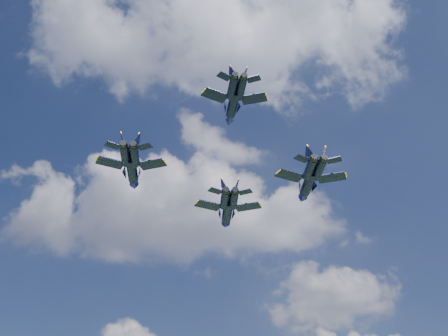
% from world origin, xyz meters
% --- Properties ---
extents(jet_lead, '(13.85, 17.97, 4.27)m').
position_xyz_m(jet_lead, '(0.05, 18.51, 59.26)').
color(jet_lead, black).
extents(jet_left, '(12.78, 16.58, 3.94)m').
position_xyz_m(jet_left, '(-16.40, 0.19, 58.54)').
color(jet_left, black).
extents(jet_right, '(13.31, 17.36, 4.11)m').
position_xyz_m(jet_right, '(15.89, 5.24, 57.64)').
color(jet_right, black).
extents(jet_slot, '(10.45, 13.79, 3.25)m').
position_xyz_m(jet_slot, '(2.76, -15.38, 60.40)').
color(jet_slot, black).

